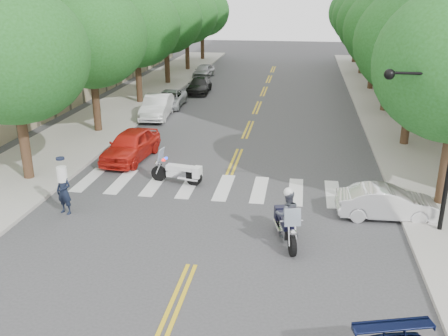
% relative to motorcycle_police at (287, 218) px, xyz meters
% --- Properties ---
extents(ground, '(140.00, 140.00, 0.00)m').
position_rel_motorcycle_police_xyz_m(ground, '(-2.85, -2.05, -0.89)').
color(ground, '#38383A').
rests_on(ground, ground).
extents(sidewalk_left, '(5.00, 60.00, 0.15)m').
position_rel_motorcycle_police_xyz_m(sidewalk_left, '(-12.35, 19.95, -0.81)').
color(sidewalk_left, '#9E9991').
rests_on(sidewalk_left, ground).
extents(sidewalk_right, '(5.00, 60.00, 0.15)m').
position_rel_motorcycle_police_xyz_m(sidewalk_right, '(6.65, 19.95, -0.81)').
color(sidewalk_right, '#9E9991').
rests_on(sidewalk_right, ground).
extents(tree_l_0, '(6.40, 6.40, 8.45)m').
position_rel_motorcycle_police_xyz_m(tree_l_0, '(-11.65, 3.95, 4.67)').
color(tree_l_0, '#382316').
rests_on(tree_l_0, ground).
extents(tree_l_1, '(6.40, 6.40, 8.45)m').
position_rel_motorcycle_police_xyz_m(tree_l_1, '(-11.65, 11.95, 4.67)').
color(tree_l_1, '#382316').
rests_on(tree_l_1, ground).
extents(tree_l_2, '(6.40, 6.40, 8.45)m').
position_rel_motorcycle_police_xyz_m(tree_l_2, '(-11.65, 19.95, 4.67)').
color(tree_l_2, '#382316').
rests_on(tree_l_2, ground).
extents(tree_l_3, '(6.40, 6.40, 8.45)m').
position_rel_motorcycle_police_xyz_m(tree_l_3, '(-11.65, 27.95, 4.67)').
color(tree_l_3, '#382316').
rests_on(tree_l_3, ground).
extents(tree_l_4, '(6.40, 6.40, 8.45)m').
position_rel_motorcycle_police_xyz_m(tree_l_4, '(-11.65, 35.95, 4.67)').
color(tree_l_4, '#382316').
rests_on(tree_l_4, ground).
extents(tree_l_5, '(6.40, 6.40, 8.45)m').
position_rel_motorcycle_police_xyz_m(tree_l_5, '(-11.65, 43.95, 4.67)').
color(tree_l_5, '#382316').
rests_on(tree_l_5, ground).
extents(tree_r_1, '(6.40, 6.40, 8.45)m').
position_rel_motorcycle_police_xyz_m(tree_r_1, '(5.95, 11.95, 4.67)').
color(tree_r_1, '#382316').
rests_on(tree_r_1, ground).
extents(tree_r_2, '(6.40, 6.40, 8.45)m').
position_rel_motorcycle_police_xyz_m(tree_r_2, '(5.95, 19.95, 4.67)').
color(tree_r_2, '#382316').
rests_on(tree_r_2, ground).
extents(tree_r_3, '(6.40, 6.40, 8.45)m').
position_rel_motorcycle_police_xyz_m(tree_r_3, '(5.95, 27.95, 4.67)').
color(tree_r_3, '#382316').
rests_on(tree_r_3, ground).
extents(tree_r_4, '(6.40, 6.40, 8.45)m').
position_rel_motorcycle_police_xyz_m(tree_r_4, '(5.95, 35.95, 4.67)').
color(tree_r_4, '#382316').
rests_on(tree_r_4, ground).
extents(tree_r_5, '(6.40, 6.40, 8.45)m').
position_rel_motorcycle_police_xyz_m(tree_r_5, '(5.95, 43.95, 4.67)').
color(tree_r_5, '#382316').
rests_on(tree_r_5, ground).
extents(traffic_signal_pole, '(2.82, 0.42, 6.00)m').
position_rel_motorcycle_police_xyz_m(traffic_signal_pole, '(4.87, 1.45, 2.83)').
color(traffic_signal_pole, black).
rests_on(traffic_signal_pole, ground).
extents(motorcycle_police, '(0.98, 2.42, 2.00)m').
position_rel_motorcycle_police_xyz_m(motorcycle_police, '(0.00, 0.00, 0.00)').
color(motorcycle_police, black).
rests_on(motorcycle_police, ground).
extents(motorcycle_parked, '(2.39, 0.80, 1.55)m').
position_rel_motorcycle_police_xyz_m(motorcycle_parked, '(-4.81, 4.62, -0.35)').
color(motorcycle_parked, black).
rests_on(motorcycle_parked, ground).
extents(officer_standing, '(0.77, 0.62, 1.82)m').
position_rel_motorcycle_police_xyz_m(officer_standing, '(-8.46, 0.95, 0.02)').
color(officer_standing, black).
rests_on(officer_standing, ground).
extents(convertible, '(3.78, 1.48, 1.22)m').
position_rel_motorcycle_police_xyz_m(convertible, '(3.65, 2.45, -0.27)').
color(convertible, white).
rests_on(convertible, ground).
extents(parked_car_a, '(2.20, 4.59, 1.51)m').
position_rel_motorcycle_police_xyz_m(parked_car_a, '(-8.05, 7.45, -0.13)').
color(parked_car_a, red).
rests_on(parked_car_a, ground).
extents(parked_car_b, '(1.98, 4.69, 1.51)m').
position_rel_motorcycle_police_xyz_m(parked_car_b, '(-9.15, 15.95, -0.13)').
color(parked_car_b, white).
rests_on(parked_car_b, ground).
extents(parked_car_c, '(2.10, 4.31, 1.18)m').
position_rel_motorcycle_police_xyz_m(parked_car_c, '(-9.15, 19.15, -0.30)').
color(parked_car_c, '#ADB1B5').
rests_on(parked_car_c, ground).
extents(parked_car_d, '(1.91, 4.27, 1.22)m').
position_rel_motorcycle_police_xyz_m(parked_car_d, '(-8.05, 24.52, -0.28)').
color(parked_car_d, black).
rests_on(parked_car_d, ground).
extents(parked_car_e, '(1.77, 3.80, 1.26)m').
position_rel_motorcycle_police_xyz_m(parked_car_e, '(-9.15, 31.95, -0.26)').
color(parked_car_e, '#AEAEB4').
rests_on(parked_car_e, ground).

